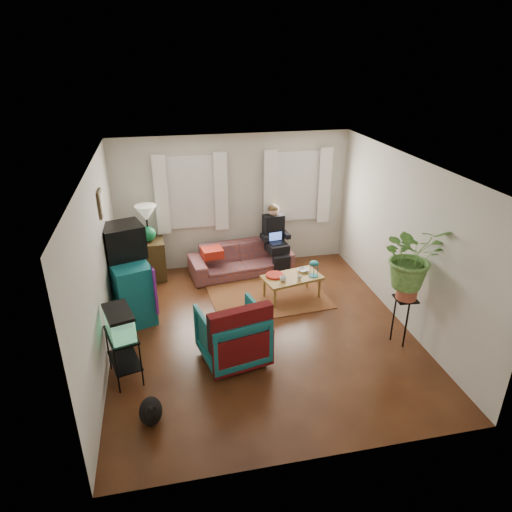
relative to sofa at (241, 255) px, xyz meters
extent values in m
cube|color=#4F2B14|center=(-0.05, -2.05, -0.38)|extent=(4.50, 5.00, 0.01)
cube|color=white|center=(-0.05, -2.05, 2.22)|extent=(4.50, 5.00, 0.01)
cube|color=silver|center=(-0.05, 0.45, 0.92)|extent=(4.50, 0.01, 2.60)
cube|color=silver|center=(-0.05, -4.55, 0.92)|extent=(4.50, 0.01, 2.60)
cube|color=silver|center=(-2.30, -2.05, 0.92)|extent=(0.01, 5.00, 2.60)
cube|color=silver|center=(2.20, -2.05, 0.92)|extent=(0.01, 5.00, 2.60)
cube|color=white|center=(-0.85, 0.43, 1.17)|extent=(1.08, 0.04, 1.38)
cube|color=white|center=(1.20, 0.43, 1.17)|extent=(1.08, 0.04, 1.38)
cube|color=white|center=(-0.85, 0.35, 1.17)|extent=(1.36, 0.06, 1.50)
cube|color=white|center=(1.20, 0.35, 1.17)|extent=(1.36, 0.06, 1.50)
cube|color=#3D2616|center=(-2.26, -1.20, 1.57)|extent=(0.04, 0.32, 0.40)
cube|color=brown|center=(0.30, -0.96, -0.37)|extent=(2.13, 1.76, 0.01)
imported|color=brown|center=(0.00, 0.00, 0.00)|extent=(2.04, 1.03, 0.76)
cube|color=#3A2915|center=(-1.70, 0.13, 0.00)|extent=(0.55, 0.55, 0.76)
cube|color=navy|center=(-2.04, -1.11, 0.12)|extent=(0.86, 1.22, 1.00)
cube|color=black|center=(-2.05, -1.00, 0.88)|extent=(0.75, 0.71, 0.53)
cube|color=black|center=(-2.05, -2.75, -0.04)|extent=(0.50, 0.68, 0.68)
cube|color=#7FD899|center=(-2.05, -2.75, 0.48)|extent=(0.45, 0.62, 0.36)
ellipsoid|color=black|center=(-1.73, -3.62, -0.21)|extent=(0.33, 0.45, 0.35)
imported|color=#125E6E|center=(-0.59, -2.64, 0.05)|extent=(1.00, 0.96, 0.87)
cube|color=#9E0A0A|center=(-0.52, -2.96, 0.23)|extent=(0.90, 0.39, 0.72)
cube|color=brown|center=(0.70, -1.15, -0.18)|extent=(1.09, 0.75, 0.41)
imported|color=white|center=(0.50, -1.28, 0.08)|extent=(0.13, 0.13, 0.09)
imported|color=beige|center=(0.78, -1.30, 0.07)|extent=(0.11, 0.11, 0.09)
imported|color=white|center=(0.95, -1.00, 0.06)|extent=(0.23, 0.23, 0.05)
cylinder|color=#B21414|center=(0.40, -1.07, 0.05)|extent=(0.37, 0.37, 0.04)
cube|color=black|center=(1.91, -2.76, -0.01)|extent=(0.34, 0.34, 0.75)
imported|color=#599947|center=(1.91, -2.76, 0.89)|extent=(0.91, 0.80, 0.95)
camera|label=1|loc=(-1.36, -7.88, 3.65)|focal=32.00mm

